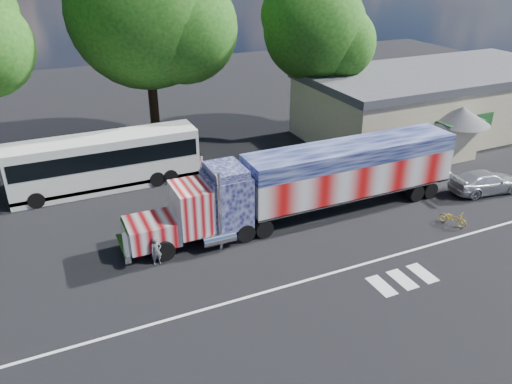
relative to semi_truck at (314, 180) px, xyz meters
name	(u,v)px	position (x,y,z in m)	size (l,w,h in m)	color
ground	(280,248)	(-3.35, -2.48, -2.20)	(100.00, 100.00, 0.00)	black
lane_markings	(349,280)	(-1.64, -6.25, -2.19)	(30.00, 2.67, 0.01)	silver
semi_truck	(314,180)	(0.00, 0.00, 0.00)	(20.01, 3.16, 4.26)	black
coach_bus	(105,161)	(-10.13, 8.77, -0.43)	(11.74, 2.73, 3.42)	white
hall_building	(437,102)	(16.57, 8.38, 0.42)	(22.40, 12.80, 5.20)	beige
parked_car	(486,182)	(11.49, -1.91, -1.51)	(1.93, 4.74, 1.38)	#B5B8BA
woman	(156,251)	(-9.48, -1.24, -1.46)	(0.53, 0.35, 1.46)	slate
bicycle	(453,218)	(6.54, -4.29, -1.79)	(0.54, 1.55, 0.82)	gold
tree_n_mid	(148,11)	(-5.16, 14.85, 7.80)	(11.52, 10.97, 15.54)	black
tree_ne_a	(316,30)	(7.27, 12.62, 6.07)	(8.36, 7.96, 12.30)	black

